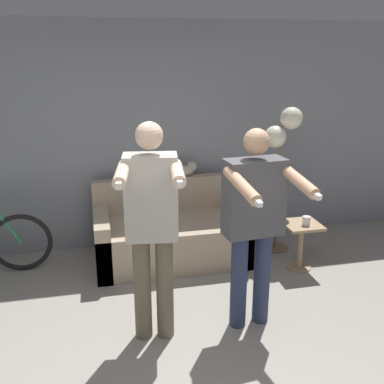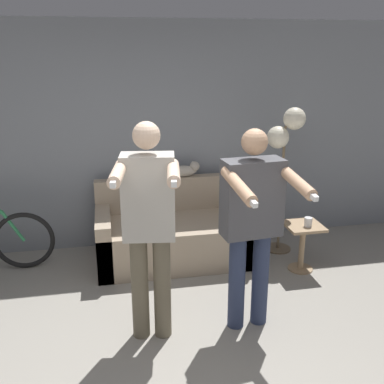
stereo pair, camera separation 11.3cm
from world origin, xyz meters
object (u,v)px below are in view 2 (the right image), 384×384
object	(u,v)px
floor_lamp	(285,138)
cup	(308,222)
person_left	(149,221)
person_right	(252,217)
side_table	(303,238)
couch	(172,235)
cat	(184,170)

from	to	relation	value
floor_lamp	cup	world-z (taller)	floor_lamp
person_left	person_right	size ratio (longest dim) A/B	1.05
side_table	cup	xyz separation A→B (m)	(0.02, -0.05, 0.21)
floor_lamp	side_table	bearing A→B (deg)	-85.38
cup	person_right	bearing A→B (deg)	-137.80
person_left	side_table	world-z (taller)	person_left
floor_lamp	side_table	world-z (taller)	floor_lamp
couch	person_left	world-z (taller)	person_left
floor_lamp	side_table	xyz separation A→B (m)	(0.04, -0.53, -0.98)
person_right	side_table	bearing A→B (deg)	38.99
cat	side_table	bearing A→B (deg)	-38.00
person_left	floor_lamp	distance (m)	2.19
person_right	cup	bearing A→B (deg)	36.51
side_table	floor_lamp	bearing A→B (deg)	94.62
person_right	cup	size ratio (longest dim) A/B	17.73
side_table	cup	world-z (taller)	cup
person_right	floor_lamp	distance (m)	1.66
cat	cup	size ratio (longest dim) A/B	5.01
person_right	cat	xyz separation A→B (m)	(-0.24, 1.74, -0.06)
couch	floor_lamp	world-z (taller)	floor_lamp
person_left	side_table	bearing A→B (deg)	35.08
person_right	floor_lamp	world-z (taller)	person_right
couch	person_right	world-z (taller)	person_right
floor_lamp	cup	xyz separation A→B (m)	(0.06, -0.58, -0.78)
person_left	cat	bearing A→B (deg)	79.53
couch	side_table	bearing A→B (deg)	-21.92
couch	cat	bearing A→B (deg)	58.96
couch	cat	world-z (taller)	cat
couch	floor_lamp	size ratio (longest dim) A/B	0.99
cup	couch	bearing A→B (deg)	156.48
cat	person_right	bearing A→B (deg)	-82.01
cat	cup	distance (m)	1.52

